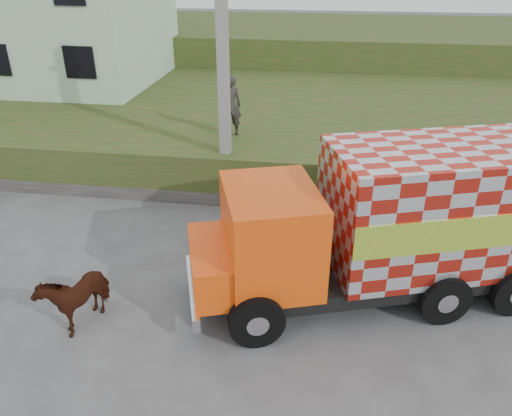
% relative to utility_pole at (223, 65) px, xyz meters
% --- Properties ---
extents(ground, '(120.00, 120.00, 0.00)m').
position_rel_utility_pole_xyz_m(ground, '(1.00, -4.60, -4.08)').
color(ground, '#474749').
rests_on(ground, ground).
extents(embankment, '(40.00, 12.00, 1.50)m').
position_rel_utility_pole_xyz_m(embankment, '(1.00, 5.40, -3.33)').
color(embankment, '#244918').
rests_on(embankment, ground).
extents(embankment_far, '(40.00, 12.00, 3.00)m').
position_rel_utility_pole_xyz_m(embankment_far, '(1.00, 17.40, -2.58)').
color(embankment_far, '#244918').
rests_on(embankment_far, ground).
extents(retaining_strip, '(16.00, 0.50, 0.40)m').
position_rel_utility_pole_xyz_m(retaining_strip, '(-1.00, -0.40, -3.88)').
color(retaining_strip, '#595651').
rests_on(retaining_strip, ground).
extents(building, '(10.00, 8.00, 6.00)m').
position_rel_utility_pole_xyz_m(building, '(-10.00, 8.40, 0.42)').
color(building, '#B0C9AC').
rests_on(building, embankment).
extents(utility_pole, '(1.20, 0.30, 8.00)m').
position_rel_utility_pole_xyz_m(utility_pole, '(0.00, 0.00, 0.00)').
color(utility_pole, gray).
rests_on(utility_pole, ground).
extents(cargo_truck, '(7.97, 4.67, 3.39)m').
position_rel_utility_pole_xyz_m(cargo_truck, '(4.41, -4.23, -2.33)').
color(cargo_truck, black).
rests_on(cargo_truck, ground).
extents(cow, '(1.11, 1.70, 1.32)m').
position_rel_utility_pole_xyz_m(cow, '(-1.88, -6.16, -3.41)').
color(cow, black).
rests_on(cow, ground).
extents(pedestrian, '(0.82, 0.66, 1.95)m').
position_rel_utility_pole_xyz_m(pedestrian, '(-0.15, 1.59, -1.60)').
color(pedestrian, '#292725').
rests_on(pedestrian, embankment).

